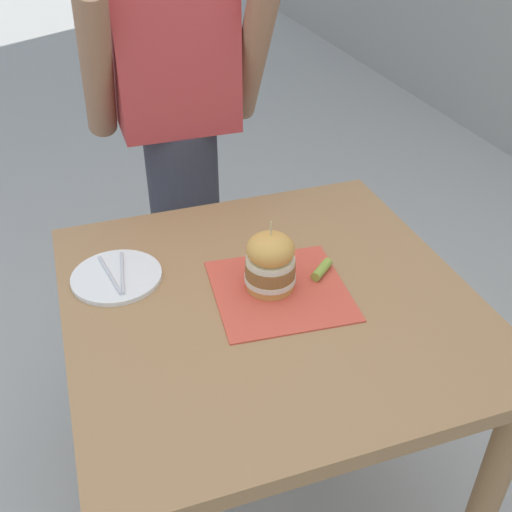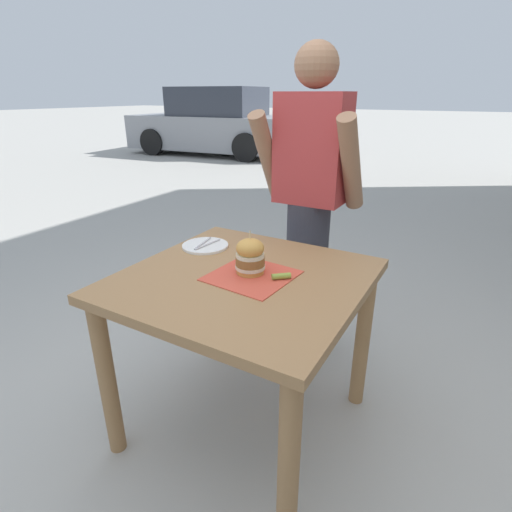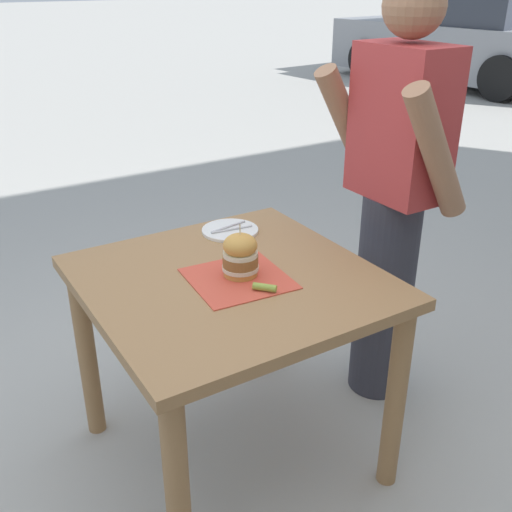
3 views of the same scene
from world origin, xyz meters
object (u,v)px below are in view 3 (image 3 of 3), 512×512
(patio_table, at_px, (231,310))
(sandwich, at_px, (240,255))
(parked_car_near_curb, at_px, (464,38))
(side_plate_with_forks, at_px, (230,230))
(pickle_spear, at_px, (265,287))
(diner_across_table, at_px, (393,199))

(patio_table, relative_size, sandwich, 5.18)
(patio_table, relative_size, parked_car_near_curb, 0.22)
(sandwich, xyz_separation_m, side_plate_with_forks, (-0.34, 0.15, -0.07))
(sandwich, xyz_separation_m, parked_car_near_curb, (-5.40, 7.34, -0.12))
(patio_table, xyz_separation_m, parked_car_near_curb, (-5.39, 7.37, 0.09))
(pickle_spear, distance_m, diner_across_table, 0.74)
(diner_across_table, bearing_deg, pickle_spear, -75.17)
(patio_table, bearing_deg, parked_car_near_curb, 126.18)
(patio_table, height_order, diner_across_table, diner_across_table)
(pickle_spear, xyz_separation_m, parked_car_near_curb, (-5.54, 7.33, -0.06))
(side_plate_with_forks, bearing_deg, patio_table, -29.27)
(sandwich, xyz_separation_m, diner_across_table, (-0.05, 0.72, 0.04))
(patio_table, xyz_separation_m, sandwich, (0.01, 0.03, 0.21))
(sandwich, height_order, pickle_spear, sandwich)
(sandwich, height_order, diner_across_table, diner_across_table)
(pickle_spear, relative_size, side_plate_with_forks, 0.34)
(patio_table, distance_m, parked_car_near_curb, 9.13)
(side_plate_with_forks, height_order, parked_car_near_curb, parked_car_near_curb)
(pickle_spear, xyz_separation_m, diner_across_table, (-0.19, 0.71, 0.10))
(sandwich, relative_size, diner_across_table, 0.11)
(patio_table, xyz_separation_m, pickle_spear, (0.15, 0.04, 0.15))
(side_plate_with_forks, bearing_deg, parked_car_near_curb, 125.16)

